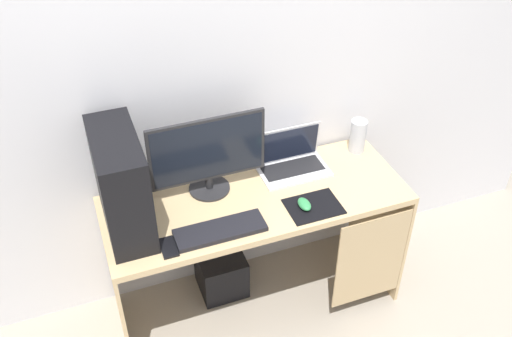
{
  "coord_description": "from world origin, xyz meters",
  "views": [
    {
      "loc": [
        -0.76,
        -2.02,
        2.61
      ],
      "look_at": [
        0.0,
        0.0,
        0.94
      ],
      "focal_mm": 40.54,
      "sensor_mm": 36.0,
      "label": 1
    }
  ],
  "objects_px": {
    "keyboard": "(220,230)",
    "laptop": "(291,161)",
    "subwoofer": "(221,272)",
    "monitor": "(208,155)",
    "pc_tower": "(121,184)",
    "speaker": "(358,136)",
    "mouse_left": "(304,204)",
    "cell_phone": "(168,247)"
  },
  "relations": [
    {
      "from": "pc_tower",
      "to": "subwoofer",
      "type": "distance_m",
      "value": 1.0
    },
    {
      "from": "pc_tower",
      "to": "laptop",
      "type": "height_order",
      "value": "pc_tower"
    },
    {
      "from": "pc_tower",
      "to": "speaker",
      "type": "xyz_separation_m",
      "value": [
        1.27,
        0.16,
        -0.15
      ]
    },
    {
      "from": "laptop",
      "to": "keyboard",
      "type": "distance_m",
      "value": 0.6
    },
    {
      "from": "monitor",
      "to": "subwoofer",
      "type": "relative_size",
      "value": 2.23
    },
    {
      "from": "laptop",
      "to": "mouse_left",
      "type": "xyz_separation_m",
      "value": [
        -0.06,
        -0.31,
        -0.02
      ]
    },
    {
      "from": "pc_tower",
      "to": "cell_phone",
      "type": "height_order",
      "value": "pc_tower"
    },
    {
      "from": "speaker",
      "to": "mouse_left",
      "type": "distance_m",
      "value": 0.57
    },
    {
      "from": "pc_tower",
      "to": "subwoofer",
      "type": "xyz_separation_m",
      "value": [
        0.47,
        0.13,
        -0.88
      ]
    },
    {
      "from": "pc_tower",
      "to": "mouse_left",
      "type": "bearing_deg",
      "value": -12.29
    },
    {
      "from": "pc_tower",
      "to": "cell_phone",
      "type": "bearing_deg",
      "value": -57.43
    },
    {
      "from": "mouse_left",
      "to": "subwoofer",
      "type": "distance_m",
      "value": 0.8
    },
    {
      "from": "speaker",
      "to": "cell_phone",
      "type": "relative_size",
      "value": 1.44
    },
    {
      "from": "mouse_left",
      "to": "keyboard",
      "type": "bearing_deg",
      "value": -177.33
    },
    {
      "from": "keyboard",
      "to": "laptop",
      "type": "bearing_deg",
      "value": 33.67
    },
    {
      "from": "keyboard",
      "to": "monitor",
      "type": "bearing_deg",
      "value": 81.9
    },
    {
      "from": "mouse_left",
      "to": "subwoofer",
      "type": "xyz_separation_m",
      "value": [
        -0.35,
        0.3,
        -0.66
      ]
    },
    {
      "from": "subwoofer",
      "to": "monitor",
      "type": "bearing_deg",
      "value": -155.5
    },
    {
      "from": "subwoofer",
      "to": "pc_tower",
      "type": "bearing_deg",
      "value": -164.77
    },
    {
      "from": "monitor",
      "to": "mouse_left",
      "type": "height_order",
      "value": "monitor"
    },
    {
      "from": "laptop",
      "to": "speaker",
      "type": "bearing_deg",
      "value": 3.59
    },
    {
      "from": "cell_phone",
      "to": "subwoofer",
      "type": "relative_size",
      "value": 0.51
    },
    {
      "from": "keyboard",
      "to": "mouse_left",
      "type": "height_order",
      "value": "mouse_left"
    },
    {
      "from": "keyboard",
      "to": "cell_phone",
      "type": "bearing_deg",
      "value": -176.08
    },
    {
      "from": "pc_tower",
      "to": "laptop",
      "type": "relative_size",
      "value": 1.36
    },
    {
      "from": "monitor",
      "to": "laptop",
      "type": "distance_m",
      "value": 0.48
    },
    {
      "from": "monitor",
      "to": "mouse_left",
      "type": "bearing_deg",
      "value": -36.5
    },
    {
      "from": "pc_tower",
      "to": "speaker",
      "type": "distance_m",
      "value": 1.29
    },
    {
      "from": "pc_tower",
      "to": "speaker",
      "type": "height_order",
      "value": "pc_tower"
    },
    {
      "from": "monitor",
      "to": "speaker",
      "type": "bearing_deg",
      "value": 3.28
    },
    {
      "from": "monitor",
      "to": "cell_phone",
      "type": "relative_size",
      "value": 4.39
    },
    {
      "from": "mouse_left",
      "to": "subwoofer",
      "type": "height_order",
      "value": "mouse_left"
    },
    {
      "from": "laptop",
      "to": "subwoofer",
      "type": "bearing_deg",
      "value": -179.29
    },
    {
      "from": "pc_tower",
      "to": "mouse_left",
      "type": "relative_size",
      "value": 5.06
    },
    {
      "from": "laptop",
      "to": "speaker",
      "type": "xyz_separation_m",
      "value": [
        0.4,
        0.02,
        0.05
      ]
    },
    {
      "from": "pc_tower",
      "to": "monitor",
      "type": "height_order",
      "value": "pc_tower"
    },
    {
      "from": "laptop",
      "to": "monitor",
      "type": "bearing_deg",
      "value": -176.99
    },
    {
      "from": "speaker",
      "to": "subwoofer",
      "type": "height_order",
      "value": "speaker"
    },
    {
      "from": "cell_phone",
      "to": "keyboard",
      "type": "bearing_deg",
      "value": 3.92
    },
    {
      "from": "pc_tower",
      "to": "cell_phone",
      "type": "relative_size",
      "value": 3.74
    },
    {
      "from": "subwoofer",
      "to": "speaker",
      "type": "bearing_deg",
      "value": 2.13
    },
    {
      "from": "keyboard",
      "to": "cell_phone",
      "type": "relative_size",
      "value": 3.23
    }
  ]
}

